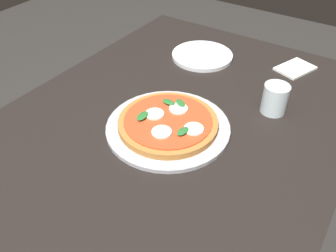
# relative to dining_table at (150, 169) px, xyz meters

# --- Properties ---
(dining_table) EXTENTS (1.49, 0.93, 0.77)m
(dining_table) POSITION_rel_dining_table_xyz_m (0.00, 0.00, 0.00)
(dining_table) COLOR black
(dining_table) RESTS_ON ground_plane
(serving_tray) EXTENTS (0.34, 0.34, 0.01)m
(serving_tray) POSITION_rel_dining_table_xyz_m (0.08, -0.01, 0.10)
(serving_tray) COLOR #B2B2B7
(serving_tray) RESTS_ON dining_table
(pizza) EXTENTS (0.28, 0.28, 0.03)m
(pizza) POSITION_rel_dining_table_xyz_m (0.08, -0.01, 0.12)
(pizza) COLOR #B27033
(pizza) RESTS_ON serving_tray
(plate_white) EXTENTS (0.22, 0.22, 0.01)m
(plate_white) POSITION_rel_dining_table_xyz_m (0.49, 0.12, 0.10)
(plate_white) COLOR white
(plate_white) RESTS_ON dining_table
(napkin) EXTENTS (0.15, 0.13, 0.01)m
(napkin) POSITION_rel_dining_table_xyz_m (0.60, -0.20, 0.10)
(napkin) COLOR white
(napkin) RESTS_ON dining_table
(glass_cup) EXTENTS (0.07, 0.07, 0.09)m
(glass_cup) POSITION_rel_dining_table_xyz_m (0.32, -0.22, 0.14)
(glass_cup) COLOR silver
(glass_cup) RESTS_ON dining_table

